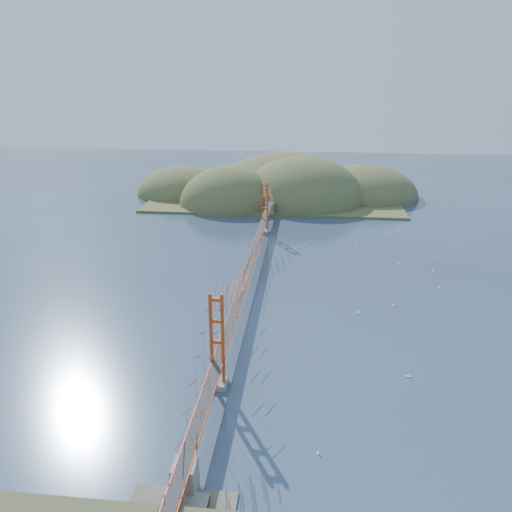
# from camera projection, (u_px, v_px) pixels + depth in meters

# --- Properties ---
(ground) EXTENTS (320.00, 320.00, 0.00)m
(ground) POSITION_uv_depth(u_px,v_px,m) (249.00, 284.00, 85.77)
(ground) COLOR #2B3D57
(ground) RESTS_ON ground
(bridge) EXTENTS (2.20, 94.40, 12.00)m
(bridge) POSITION_uv_depth(u_px,v_px,m) (249.00, 245.00, 83.55)
(bridge) COLOR gray
(bridge) RESTS_ON ground
(fort) EXTENTS (3.70, 2.30, 1.75)m
(fort) POSITION_uv_depth(u_px,v_px,m) (185.00, 506.00, 40.82)
(fort) COLOR brown
(fort) RESTS_ON ground
(far_headlands) EXTENTS (84.00, 58.00, 25.00)m
(far_headlands) POSITION_uv_depth(u_px,v_px,m) (283.00, 195.00, 149.60)
(far_headlands) COLOR brown
(far_headlands) RESTS_ON ground
(sailboat_16) EXTENTS (0.53, 0.53, 0.57)m
(sailboat_16) POSITION_uv_depth(u_px,v_px,m) (362.00, 247.00, 103.77)
(sailboat_16) COLOR white
(sailboat_16) RESTS_ON ground
(sailboat_17) EXTENTS (0.54, 0.54, 0.60)m
(sailboat_17) POSITION_uv_depth(u_px,v_px,m) (484.00, 238.00, 110.04)
(sailboat_17) COLOR white
(sailboat_17) RESTS_ON ground
(sailboat_7) EXTENTS (0.61, 0.50, 0.71)m
(sailboat_7) POSITION_uv_depth(u_px,v_px,m) (389.00, 234.00, 112.50)
(sailboat_7) COLOR white
(sailboat_7) RESTS_ON ground
(sailboat_9) EXTENTS (0.67, 0.67, 0.73)m
(sailboat_9) POSITION_uv_depth(u_px,v_px,m) (435.00, 258.00, 97.78)
(sailboat_9) COLOR white
(sailboat_9) RESTS_ON ground
(sailboat_14) EXTENTS (0.57, 0.65, 0.73)m
(sailboat_14) POSITION_uv_depth(u_px,v_px,m) (358.00, 312.00, 75.36)
(sailboat_14) COLOR white
(sailboat_14) RESTS_ON ground
(sailboat_3) EXTENTS (0.52, 0.50, 0.59)m
(sailboat_3) POSITION_uv_depth(u_px,v_px,m) (357.00, 243.00, 106.24)
(sailboat_3) COLOR white
(sailboat_3) RESTS_ON ground
(sailboat_1) EXTENTS (0.53, 0.56, 0.63)m
(sailboat_1) POSITION_uv_depth(u_px,v_px,m) (399.00, 263.00, 94.98)
(sailboat_1) COLOR white
(sailboat_1) RESTS_ON ground
(sailboat_4) EXTENTS (0.62, 0.62, 0.69)m
(sailboat_4) POSITION_uv_depth(u_px,v_px,m) (439.00, 287.00, 84.19)
(sailboat_4) COLOR white
(sailboat_4) RESTS_ON ground
(sailboat_12) EXTENTS (0.64, 0.55, 0.74)m
(sailboat_12) POSITION_uv_depth(u_px,v_px,m) (304.00, 245.00, 105.12)
(sailboat_12) COLOR white
(sailboat_12) RESTS_ON ground
(sailboat_10) EXTENTS (0.41, 0.50, 0.58)m
(sailboat_10) POSITION_uv_depth(u_px,v_px,m) (318.00, 452.00, 47.39)
(sailboat_10) COLOR white
(sailboat_10) RESTS_ON ground
(sailboat_8) EXTENTS (0.52, 0.46, 0.60)m
(sailboat_8) POSITION_uv_depth(u_px,v_px,m) (395.00, 248.00, 103.30)
(sailboat_8) COLOR white
(sailboat_8) RESTS_ON ground
(sailboat_15) EXTENTS (0.53, 0.62, 0.72)m
(sailboat_15) POSITION_uv_depth(u_px,v_px,m) (399.00, 229.00, 115.94)
(sailboat_15) COLOR white
(sailboat_15) RESTS_ON ground
(sailboat_2) EXTENTS (0.64, 0.55, 0.74)m
(sailboat_2) POSITION_uv_depth(u_px,v_px,m) (409.00, 376.00, 59.40)
(sailboat_2) COLOR white
(sailboat_2) RESTS_ON ground
(sailboat_0) EXTENTS (0.42, 0.50, 0.58)m
(sailboat_0) POSITION_uv_depth(u_px,v_px,m) (393.00, 305.00, 77.78)
(sailboat_0) COLOR white
(sailboat_0) RESTS_ON ground
(sailboat_5) EXTENTS (0.46, 0.51, 0.58)m
(sailboat_5) POSITION_uv_depth(u_px,v_px,m) (433.00, 270.00, 91.55)
(sailboat_5) COLOR white
(sailboat_5) RESTS_ON ground
(sailboat_extra_0) EXTENTS (0.59, 0.59, 0.66)m
(sailboat_extra_0) POSITION_uv_depth(u_px,v_px,m) (341.00, 240.00, 108.54)
(sailboat_extra_0) COLOR white
(sailboat_extra_0) RESTS_ON ground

